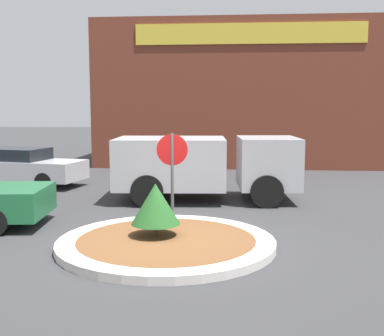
% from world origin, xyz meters
% --- Properties ---
extents(ground_plane, '(120.00, 120.00, 0.00)m').
position_xyz_m(ground_plane, '(0.00, 0.00, 0.00)').
color(ground_plane, '#38383A').
extents(traffic_island, '(4.40, 4.40, 0.16)m').
position_xyz_m(traffic_island, '(0.00, 0.00, 0.08)').
color(traffic_island, beige).
rests_on(traffic_island, ground_plane).
extents(stop_sign, '(0.69, 0.07, 2.24)m').
position_xyz_m(stop_sign, '(-0.00, 1.01, 1.55)').
color(stop_sign, '#4C4C51').
rests_on(stop_sign, ground_plane).
extents(island_shrub, '(1.02, 1.02, 1.09)m').
position_xyz_m(island_shrub, '(-0.25, 0.23, 0.83)').
color(island_shrub, brown).
rests_on(island_shrub, traffic_island).
extents(utility_truck, '(5.54, 2.72, 1.91)m').
position_xyz_m(utility_truck, '(0.47, 4.99, 1.12)').
color(utility_truck, '#B2B2B7').
rests_on(utility_truck, ground_plane).
extents(storefront_building, '(14.45, 6.07, 6.84)m').
position_xyz_m(storefront_building, '(2.03, 15.41, 3.42)').
color(storefront_building, brown).
rests_on(storefront_building, ground_plane).
extents(parked_sedan_silver, '(4.73, 2.51, 1.36)m').
position_xyz_m(parked_sedan_silver, '(-6.26, 7.19, 0.70)').
color(parked_sedan_silver, '#B7B7BC').
rests_on(parked_sedan_silver, ground_plane).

